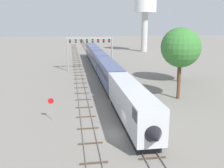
{
  "coord_description": "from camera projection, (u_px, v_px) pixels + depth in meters",
  "views": [
    {
      "loc": [
        -5.23,
        -27.57,
        12.62
      ],
      "look_at": [
        1.0,
        12.0,
        3.0
      ],
      "focal_mm": 42.27,
      "sensor_mm": 36.0,
      "label": 1
    }
  ],
  "objects": [
    {
      "name": "trackside_tree_mid",
      "position": [
        181.0,
        48.0,
        41.99
      ],
      "size": [
        6.31,
        6.31,
        11.62
      ],
      "color": "brown",
      "rests_on": "ground"
    },
    {
      "name": "trackside_tree_left",
      "position": [
        180.0,
        47.0,
        54.59
      ],
      "size": [
        7.99,
        7.99,
        11.36
      ],
      "color": "brown",
      "rests_on": "ground"
    },
    {
      "name": "passenger_train",
      "position": [
        103.0,
        65.0,
        60.98
      ],
      "size": [
        3.04,
        77.69,
        4.8
      ],
      "color": "silver",
      "rests_on": "ground"
    },
    {
      "name": "water_tower",
      "position": [
        145.0,
        9.0,
        107.41
      ],
      "size": [
        9.27,
        9.27,
        22.4
      ],
      "color": "beige",
      "rests_on": "ground"
    },
    {
      "name": "ground_plane",
      "position": [
        120.0,
        134.0,
        30.22
      ],
      "size": [
        400.0,
        400.0,
        0.0
      ],
      "primitive_type": "plane",
      "color": "gray"
    },
    {
      "name": "stop_sign",
      "position": [
        51.0,
        106.0,
        34.31
      ],
      "size": [
        0.76,
        0.08,
        2.88
      ],
      "color": "gray",
      "rests_on": "ground"
    },
    {
      "name": "track_main",
      "position": [
        93.0,
        59.0,
        88.14
      ],
      "size": [
        2.6,
        200.0,
        0.16
      ],
      "color": "slate",
      "rests_on": "ground"
    },
    {
      "name": "signal_gantry",
      "position": [
        90.0,
        45.0,
        67.79
      ],
      "size": [
        12.1,
        0.49,
        8.91
      ],
      "color": "#999BA0",
      "rests_on": "ground"
    },
    {
      "name": "track_near",
      "position": [
        78.0,
        71.0,
        68.1
      ],
      "size": [
        2.6,
        160.0,
        0.16
      ],
      "color": "slate",
      "rests_on": "ground"
    }
  ]
}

